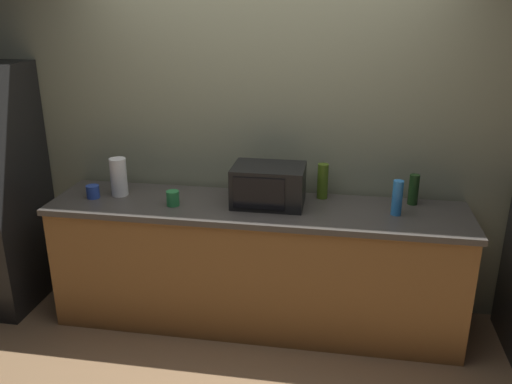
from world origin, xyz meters
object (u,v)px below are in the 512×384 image
bottle_olive_oil (323,181)px  bottle_spray_cleaner (397,198)px  mug_blue (93,192)px  paper_towel_roll (119,177)px  mug_green (173,198)px  bottle_wine (414,190)px  microwave (268,185)px

bottle_olive_oil → bottle_spray_cleaner: 0.54m
bottle_olive_oil → mug_blue: size_ratio=2.72×
paper_towel_roll → bottle_spray_cleaner: bearing=-1.4°
bottle_spray_cleaner → mug_green: (-1.48, -0.08, -0.06)m
bottle_olive_oil → bottle_wine: bearing=-1.7°
paper_towel_roll → bottle_wine: bearing=4.6°
microwave → mug_green: bearing=-168.5°
mug_green → mug_blue: size_ratio=1.12×
bottle_olive_oil → mug_green: 1.04m
paper_towel_roll → bottle_wine: (2.04, 0.16, -0.03)m
bottle_wine → bottle_spray_cleaner: size_ratio=0.91×
microwave → bottle_wine: size_ratio=2.29×
bottle_wine → bottle_spray_cleaner: bearing=-120.6°
bottle_olive_oil → mug_green: bottle_olive_oil is taller
bottle_spray_cleaner → mug_blue: bottle_spray_cleaner is taller
bottle_olive_oil → bottle_spray_cleaner: size_ratio=1.07×
mug_green → paper_towel_roll: bearing=163.2°
paper_towel_roll → bottle_wine: 2.04m
microwave → mug_blue: 1.24m
mug_green → microwave: bearing=11.5°
bottle_wine → bottle_olive_oil: bearing=178.3°
paper_towel_roll → bottle_wine: paper_towel_roll is taller
bottle_wine → mug_blue: 2.21m
bottle_spray_cleaner → mug_blue: size_ratio=2.54×
microwave → bottle_wine: 0.98m
paper_towel_roll → bottle_olive_oil: size_ratio=1.09×
microwave → bottle_olive_oil: microwave is taller
mug_green → mug_blue: bearing=175.5°
bottle_wine → bottle_olive_oil: bottle_olive_oil is taller
paper_towel_roll → mug_blue: paper_towel_roll is taller
bottle_spray_cleaner → paper_towel_roll: bearing=178.6°
paper_towel_roll → bottle_spray_cleaner: (1.91, -0.05, -0.02)m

